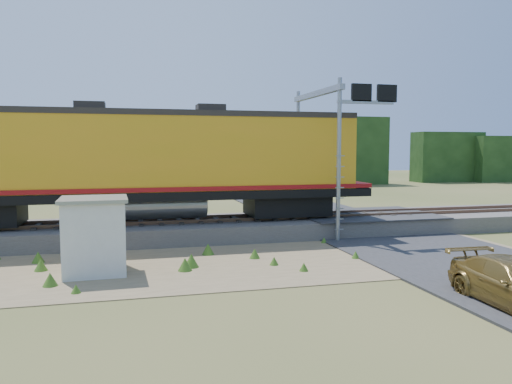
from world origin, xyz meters
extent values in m
plane|color=#475123|center=(0.00, 0.00, 0.00)|extent=(140.00, 140.00, 0.00)
cube|color=slate|center=(0.00, 6.00, 0.40)|extent=(70.00, 5.00, 0.80)
cube|color=brown|center=(0.00, 5.28, 0.88)|extent=(70.00, 0.10, 0.16)
cube|color=brown|center=(0.00, 6.72, 0.88)|extent=(70.00, 0.10, 0.16)
cube|color=#8C7754|center=(-2.00, 0.50, 0.01)|extent=(26.00, 8.00, 0.03)
cube|color=#38383A|center=(7.00, 6.00, 0.83)|extent=(7.00, 5.20, 0.06)
cube|color=#38383A|center=(7.00, 22.00, 0.04)|extent=(7.00, 24.00, 0.08)
cube|color=black|center=(0.00, 38.00, 3.25)|extent=(36.00, 3.00, 6.50)
cube|color=black|center=(40.00, 38.00, 3.00)|extent=(50.00, 3.00, 6.00)
cube|color=black|center=(2.67, 6.00, 1.45)|extent=(3.93, 2.51, 0.98)
cube|color=black|center=(-4.44, 6.00, 2.14)|extent=(21.86, 3.28, 0.39)
cylinder|color=gray|center=(-4.44, 6.00, 1.62)|extent=(6.01, 1.31, 1.31)
cube|color=orange|center=(-4.44, 6.00, 4.03)|extent=(20.22, 3.17, 3.39)
cube|color=maroon|center=(-4.44, 6.00, 2.47)|extent=(21.86, 3.33, 0.20)
cube|color=#28231E|center=(-4.44, 6.00, 5.86)|extent=(20.22, 3.22, 0.26)
cube|color=#28231E|center=(-6.62, 6.00, 6.11)|extent=(1.31, 1.09, 0.49)
cube|color=#28231E|center=(-1.16, 6.00, 6.11)|extent=(1.31, 1.09, 0.49)
cube|color=silver|center=(-6.19, -0.12, 1.25)|extent=(2.06, 2.06, 2.51)
cube|color=gray|center=(-6.19, -0.12, 2.56)|extent=(2.27, 2.27, 0.12)
cylinder|color=gray|center=(4.22, 3.20, 3.72)|extent=(0.19, 0.19, 7.43)
cylinder|color=gray|center=(4.22, 8.80, 3.72)|extent=(0.19, 0.19, 7.43)
cube|color=gray|center=(4.22, 6.00, 7.01)|extent=(0.27, 6.20, 0.27)
cube|color=gray|center=(5.50, 3.20, 6.37)|extent=(2.76, 0.16, 0.16)
cube|color=black|center=(5.28, 3.20, 6.79)|extent=(0.96, 0.16, 0.80)
cube|color=black|center=(6.56, 3.20, 6.79)|extent=(0.96, 0.16, 0.80)
camera|label=1|loc=(-5.05, -17.74, 4.27)|focal=35.00mm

